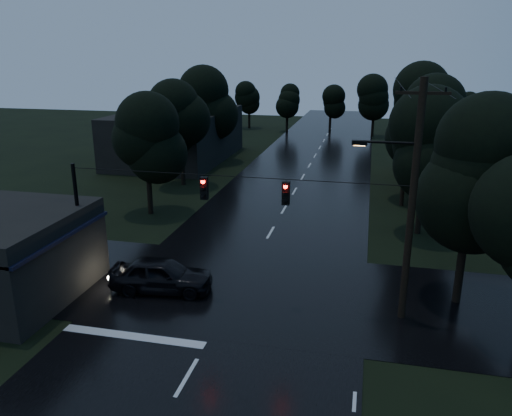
% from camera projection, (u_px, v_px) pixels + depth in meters
% --- Properties ---
extents(main_road, '(12.00, 120.00, 0.02)m').
position_uv_depth(main_road, '(295.00, 191.00, 40.65)').
color(main_road, black).
rests_on(main_road, ground).
extents(cross_street, '(60.00, 9.00, 0.02)m').
position_uv_depth(cross_street, '(238.00, 289.00, 23.90)').
color(cross_street, black).
rests_on(cross_street, ground).
extents(building_far_right, '(10.00, 14.00, 4.40)m').
position_uv_depth(building_far_right, '(472.00, 163.00, 40.74)').
color(building_far_right, black).
rests_on(building_far_right, ground).
extents(building_far_left, '(10.00, 16.00, 5.00)m').
position_uv_depth(building_far_left, '(177.00, 136.00, 52.18)').
color(building_far_left, black).
rests_on(building_far_left, ground).
extents(utility_pole_main, '(3.50, 0.30, 10.00)m').
position_uv_depth(utility_pole_main, '(410.00, 199.00, 19.83)').
color(utility_pole_main, black).
rests_on(utility_pole_main, ground).
extents(utility_pole_far, '(2.00, 0.30, 7.50)m').
position_uv_depth(utility_pole_far, '(406.00, 154.00, 35.87)').
color(utility_pole_far, black).
rests_on(utility_pole_far, ground).
extents(anchor_pole_left, '(0.18, 0.18, 6.00)m').
position_uv_depth(anchor_pole_left, '(79.00, 225.00, 23.67)').
color(anchor_pole_left, black).
rests_on(anchor_pole_left, ground).
extents(span_signals, '(15.00, 0.37, 1.12)m').
position_uv_depth(span_signals, '(243.00, 190.00, 21.28)').
color(span_signals, black).
rests_on(span_signals, ground).
extents(tree_corner_near, '(4.48, 4.48, 9.44)m').
position_uv_depth(tree_corner_near, '(473.00, 173.00, 20.92)').
color(tree_corner_near, black).
rests_on(tree_corner_near, ground).
extents(tree_left_a, '(3.92, 3.92, 8.26)m').
position_uv_depth(tree_left_a, '(146.00, 139.00, 33.55)').
color(tree_left_a, black).
rests_on(tree_left_a, ground).
extents(tree_left_b, '(4.20, 4.20, 8.85)m').
position_uv_depth(tree_left_b, '(181.00, 119.00, 41.01)').
color(tree_left_b, black).
rests_on(tree_left_b, ground).
extents(tree_left_c, '(4.48, 4.48, 9.44)m').
position_uv_depth(tree_left_c, '(211.00, 103.00, 50.33)').
color(tree_left_c, black).
rests_on(tree_left_c, ground).
extents(tree_right_a, '(4.20, 4.20, 8.85)m').
position_uv_depth(tree_right_a, '(426.00, 144.00, 29.62)').
color(tree_right_a, black).
rests_on(tree_right_a, ground).
extents(tree_right_b, '(4.48, 4.48, 9.44)m').
position_uv_depth(tree_right_b, '(425.00, 121.00, 36.82)').
color(tree_right_b, black).
rests_on(tree_right_b, ground).
extents(tree_right_c, '(4.76, 4.76, 10.03)m').
position_uv_depth(tree_right_c, '(422.00, 103.00, 45.88)').
color(tree_right_c, black).
rests_on(tree_right_c, ground).
extents(car, '(5.00, 2.46, 1.64)m').
position_uv_depth(car, '(161.00, 275.00, 23.52)').
color(car, black).
rests_on(car, ground).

